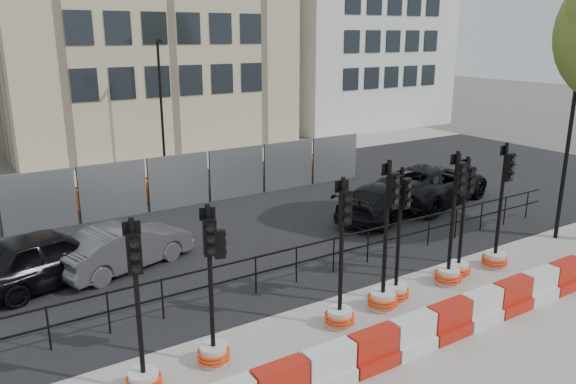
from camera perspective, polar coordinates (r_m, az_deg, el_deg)
ground at (r=14.54m, az=7.52°, el=-9.74°), size 120.00×120.00×0.00m
sidewalk_near at (r=12.68m, az=16.55°, el=-14.32°), size 40.00×6.00×0.02m
road at (r=19.98m, az=-5.51°, el=-2.41°), size 40.00×14.00×0.03m
sidewalk_far at (r=28.01m, az=-14.05°, el=2.49°), size 40.00×4.00×0.02m
building_white at (r=40.95m, az=6.27°, el=18.19°), size 12.00×9.06×16.00m
kerb_railing at (r=15.12m, az=4.67°, el=-5.78°), size 18.00×0.04×1.00m
heras_fencing at (r=22.51m, az=-7.65°, el=1.31°), size 14.33×1.72×2.00m
lamp_post_far at (r=26.68m, az=-12.76°, el=8.94°), size 0.12×0.56×6.00m
lamp_post_near at (r=18.90m, az=26.70°, el=4.95°), size 0.12×0.56×6.00m
barrier_row at (r=12.63m, az=15.98°, el=-12.58°), size 13.60×0.50×0.80m
traffic_signal_a at (r=10.70m, az=-14.60°, el=-16.03°), size 0.65×0.65×3.31m
traffic_signal_b at (r=11.19m, az=-7.61°, el=-13.55°), size 0.64×0.64×3.27m
traffic_signal_c at (r=12.47m, az=5.34°, el=-10.62°), size 0.67×0.67×3.40m
traffic_signal_d at (r=13.28m, az=9.79°, el=-8.33°), size 0.71×0.71×3.59m
traffic_signal_e at (r=13.81m, az=11.02°, el=-8.20°), size 0.65×0.65×3.32m
traffic_signal_f at (r=14.93m, az=16.18°, el=-6.06°), size 0.69×0.69×3.51m
traffic_signal_g at (r=15.51m, az=17.07°, el=-5.94°), size 0.65×0.65×3.27m
traffic_signal_h at (r=16.40m, az=20.46°, el=-4.88°), size 0.69×0.69×3.51m
car_a at (r=15.68m, az=-23.19°, el=-6.08°), size 3.86×5.17×1.47m
car_b at (r=16.02m, az=-16.23°, el=-5.33°), size 3.54×4.60×1.26m
car_c at (r=19.74m, az=9.53°, el=-0.91°), size 4.66×5.54×1.27m
car_d at (r=22.03m, az=14.50°, el=0.85°), size 4.79×6.42×1.49m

